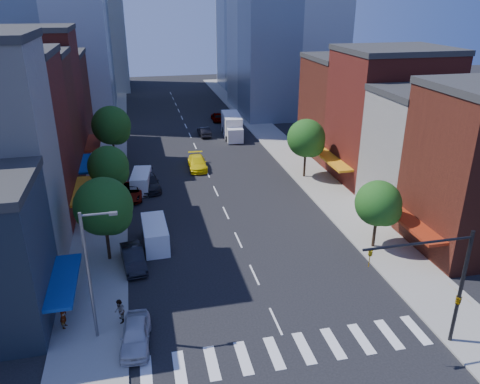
# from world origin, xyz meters

# --- Properties ---
(ground) EXTENTS (220.00, 220.00, 0.00)m
(ground) POSITION_xyz_m (0.00, 0.00, 0.00)
(ground) COLOR black
(ground) RESTS_ON ground
(sidewalk_left) EXTENTS (5.00, 120.00, 0.15)m
(sidewalk_left) POSITION_xyz_m (-12.50, 40.00, 0.07)
(sidewalk_left) COLOR gray
(sidewalk_left) RESTS_ON ground
(sidewalk_right) EXTENTS (5.00, 120.00, 0.15)m
(sidewalk_right) POSITION_xyz_m (12.50, 40.00, 0.07)
(sidewalk_right) COLOR gray
(sidewalk_right) RESTS_ON ground
(crosswalk) EXTENTS (19.00, 3.00, 0.01)m
(crosswalk) POSITION_xyz_m (0.00, -3.00, 0.01)
(crosswalk) COLOR silver
(crosswalk) RESTS_ON ground
(bldg_left_3) EXTENTS (12.00, 8.00, 15.00)m
(bldg_left_3) POSITION_xyz_m (-21.00, 29.00, 7.50)
(bldg_left_3) COLOR #562015
(bldg_left_3) RESTS_ON ground
(bldg_left_4) EXTENTS (12.00, 9.00, 17.00)m
(bldg_left_4) POSITION_xyz_m (-21.00, 37.50, 8.50)
(bldg_left_4) COLOR maroon
(bldg_left_4) RESTS_ON ground
(bldg_left_5) EXTENTS (12.00, 10.00, 13.00)m
(bldg_left_5) POSITION_xyz_m (-21.00, 47.00, 6.50)
(bldg_left_5) COLOR #562015
(bldg_left_5) RESTS_ON ground
(bldg_right_1) EXTENTS (12.00, 8.00, 12.00)m
(bldg_right_1) POSITION_xyz_m (21.00, 15.00, 6.00)
(bldg_right_1) COLOR #BBB7AD
(bldg_right_1) RESTS_ON ground
(bldg_right_2) EXTENTS (12.00, 10.00, 15.00)m
(bldg_right_2) POSITION_xyz_m (21.00, 24.00, 7.50)
(bldg_right_2) COLOR maroon
(bldg_right_2) RESTS_ON ground
(bldg_right_3) EXTENTS (12.00, 10.00, 13.00)m
(bldg_right_3) POSITION_xyz_m (21.00, 34.00, 6.50)
(bldg_right_3) COLOR #562015
(bldg_right_3) RESTS_ON ground
(traffic_signal) EXTENTS (7.24, 2.24, 8.00)m
(traffic_signal) POSITION_xyz_m (9.94, -4.50, 4.16)
(traffic_signal) COLOR black
(traffic_signal) RESTS_ON sidewalk_right
(streetlight) EXTENTS (2.25, 0.25, 9.00)m
(streetlight) POSITION_xyz_m (-11.81, 1.00, 5.28)
(streetlight) COLOR slate
(streetlight) RESTS_ON sidewalk_left
(tree_left_near) EXTENTS (4.80, 4.80, 7.30)m
(tree_left_near) POSITION_xyz_m (-11.35, 10.92, 4.87)
(tree_left_near) COLOR black
(tree_left_near) RESTS_ON sidewalk_left
(tree_left_mid) EXTENTS (4.20, 4.20, 6.65)m
(tree_left_mid) POSITION_xyz_m (-11.35, 21.92, 4.53)
(tree_left_mid) COLOR black
(tree_left_mid) RESTS_ON sidewalk_left
(tree_left_far) EXTENTS (5.00, 5.00, 7.75)m
(tree_left_far) POSITION_xyz_m (-11.35, 35.92, 5.20)
(tree_left_far) COLOR black
(tree_left_far) RESTS_ON sidewalk_left
(tree_right_near) EXTENTS (4.00, 4.00, 6.20)m
(tree_right_near) POSITION_xyz_m (11.65, 7.92, 4.19)
(tree_right_near) COLOR black
(tree_right_near) RESTS_ON sidewalk_right
(tree_right_far) EXTENTS (4.60, 4.60, 7.20)m
(tree_right_far) POSITION_xyz_m (11.65, 25.92, 4.86)
(tree_right_far) COLOR black
(tree_right_far) RESTS_ON sidewalk_right
(parked_car_front) EXTENTS (2.22, 4.70, 1.55)m
(parked_car_front) POSITION_xyz_m (-9.50, -0.24, 0.78)
(parked_car_front) COLOR silver
(parked_car_front) RESTS_ON ground
(parked_car_second) EXTENTS (2.29, 5.03, 1.60)m
(parked_car_second) POSITION_xyz_m (-9.50, 9.49, 0.80)
(parked_car_second) COLOR black
(parked_car_second) RESTS_ON ground
(parked_car_third) EXTENTS (2.83, 5.45, 1.47)m
(parked_car_third) POSITION_xyz_m (-9.50, 24.21, 0.73)
(parked_car_third) COLOR #999999
(parked_car_third) RESTS_ON ground
(parked_car_rear) EXTENTS (2.90, 5.88, 1.65)m
(parked_car_rear) POSITION_xyz_m (-7.50, 26.47, 0.82)
(parked_car_rear) COLOR black
(parked_car_rear) RESTS_ON ground
(cargo_van_near) EXTENTS (2.27, 5.26, 2.21)m
(cargo_van_near) POSITION_xyz_m (-7.50, 12.60, 1.10)
(cargo_van_near) COLOR white
(cargo_van_near) RESTS_ON ground
(cargo_van_far) EXTENTS (2.62, 5.20, 2.12)m
(cargo_van_far) POSITION_xyz_m (-8.34, 26.29, 1.05)
(cargo_van_far) COLOR white
(cargo_van_far) RESTS_ON ground
(taxi) EXTENTS (2.46, 5.60, 1.60)m
(taxi) POSITION_xyz_m (-1.00, 32.05, 0.80)
(taxi) COLOR yellow
(taxi) RESTS_ON ground
(traffic_car_oncoming) EXTENTS (1.79, 4.57, 1.48)m
(traffic_car_oncoming) POSITION_xyz_m (2.20, 47.14, 0.74)
(traffic_car_oncoming) COLOR black
(traffic_car_oncoming) RESTS_ON ground
(traffic_car_far) EXTENTS (1.97, 4.66, 1.57)m
(traffic_car_far) POSITION_xyz_m (5.95, 56.28, 0.79)
(traffic_car_far) COLOR #999999
(traffic_car_far) RESTS_ON ground
(box_truck) EXTENTS (3.20, 8.74, 3.45)m
(box_truck) POSITION_xyz_m (6.51, 45.80, 1.63)
(box_truck) COLOR white
(box_truck) RESTS_ON ground
(pedestrian_near) EXTENTS (0.57, 0.74, 1.80)m
(pedestrian_near) POSITION_xyz_m (-14.20, 2.39, 1.05)
(pedestrian_near) COLOR #999999
(pedestrian_near) RESTS_ON sidewalk_left
(pedestrian_far) EXTENTS (0.72, 0.89, 1.75)m
(pedestrian_far) POSITION_xyz_m (-10.50, 2.11, 1.03)
(pedestrian_far) COLOR #999999
(pedestrian_far) RESTS_ON sidewalk_left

